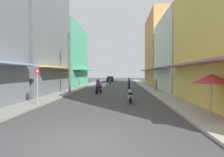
# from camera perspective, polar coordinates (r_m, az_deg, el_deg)

# --- Properties ---
(ground_plane) EXTENTS (116.12, 116.12, 0.00)m
(ground_plane) POSITION_cam_1_polar(r_m,az_deg,el_deg) (28.09, 1.04, -2.86)
(ground_plane) COLOR #424244
(sidewalk_left) EXTENTS (1.85, 60.78, 0.12)m
(sidewalk_left) POSITION_cam_1_polar(r_m,az_deg,el_deg) (28.78, -9.24, -2.65)
(sidewalk_left) COLOR gray
(sidewalk_left) RESTS_ON ground
(sidewalk_right) EXTENTS (1.85, 60.78, 0.12)m
(sidewalk_right) POSITION_cam_1_polar(r_m,az_deg,el_deg) (28.33, 11.49, -2.73)
(sidewalk_right) COLOR #ADA89E
(sidewalk_right) RESTS_ON ground
(building_left_mid) EXTENTS (7.05, 10.10, 16.16)m
(building_left_mid) POSITION_cam_1_polar(r_m,az_deg,el_deg) (22.66, -24.67, 16.51)
(building_left_mid) COLOR slate
(building_left_mid) RESTS_ON ground
(building_left_far) EXTENTS (7.05, 11.34, 10.24)m
(building_left_far) POSITION_cam_1_polar(r_m,az_deg,el_deg) (32.79, -14.83, 6.68)
(building_left_far) COLOR #4CB28C
(building_left_far) RESTS_ON ground
(building_right_mid) EXTENTS (7.05, 10.55, 9.27)m
(building_right_mid) POSITION_cam_1_polar(r_m,az_deg,el_deg) (25.06, 21.90, 7.08)
(building_right_mid) COLOR silver
(building_right_mid) RESTS_ON ground
(building_right_far) EXTENTS (7.05, 11.81, 13.31)m
(building_right_far) POSITION_cam_1_polar(r_m,az_deg,el_deg) (36.58, 16.08, 8.56)
(building_right_far) COLOR #D88C4C
(building_right_far) RESTS_ON ground
(motorbike_white) EXTENTS (0.57, 1.80, 1.58)m
(motorbike_white) POSITION_cam_1_polar(r_m,az_deg,el_deg) (21.96, -4.43, -2.27)
(motorbike_white) COLOR black
(motorbike_white) RESTS_ON ground
(motorbike_silver) EXTENTS (0.55, 1.81, 0.96)m
(motorbike_silver) POSITION_cam_1_polar(r_m,az_deg,el_deg) (13.80, 5.74, -5.43)
(motorbike_silver) COLOR black
(motorbike_silver) RESTS_ON ground
(motorbike_maroon) EXTENTS (0.62, 1.79, 1.58)m
(motorbike_maroon) POSITION_cam_1_polar(r_m,az_deg,el_deg) (19.50, -4.21, -2.77)
(motorbike_maroon) COLOR black
(motorbike_maroon) RESTS_ON ground
(motorbike_red) EXTENTS (0.57, 1.80, 1.58)m
(motorbike_red) POSITION_cam_1_polar(r_m,az_deg,el_deg) (25.85, 5.40, -1.69)
(motorbike_red) COLOR black
(motorbike_red) RESTS_ON ground
(motorbike_blue) EXTENTS (0.55, 1.81, 0.96)m
(motorbike_blue) POSITION_cam_1_polar(r_m,az_deg,el_deg) (37.46, -0.56, -0.96)
(motorbike_blue) COLOR black
(motorbike_blue) RESTS_ON ground
(parked_car) EXTENTS (1.93, 4.17, 1.45)m
(parked_car) POSITION_cam_1_polar(r_m,az_deg,el_deg) (46.82, -0.57, -0.15)
(parked_car) COLOR black
(parked_car) RESTS_ON ground
(pedestrian_crossing) EXTENTS (0.44, 0.44, 1.63)m
(pedestrian_crossing) POSITION_cam_1_polar(r_m,az_deg,el_deg) (22.81, 13.65, -1.62)
(pedestrian_crossing) COLOR #598C59
(pedestrian_crossing) RESTS_ON ground
(pedestrian_foreground) EXTENTS (0.34, 0.34, 1.55)m
(pedestrian_foreground) POSITION_cam_1_polar(r_m,az_deg,el_deg) (26.79, -10.12, -1.45)
(pedestrian_foreground) COLOR #598C59
(pedestrian_foreground) RESTS_ON ground
(vendor_umbrella) EXTENTS (1.81, 1.81, 2.18)m
(vendor_umbrella) POSITION_cam_1_polar(r_m,az_deg,el_deg) (9.68, 28.87, -0.05)
(vendor_umbrella) COLOR #99999E
(vendor_umbrella) RESTS_ON ground
(utility_pole) EXTENTS (0.20, 1.20, 6.53)m
(utility_pole) POSITION_cam_1_polar(r_m,az_deg,el_deg) (19.76, -13.26, 4.90)
(utility_pole) COLOR #4C4C4F
(utility_pole) RESTS_ON ground
(street_sign_no_entry) EXTENTS (0.07, 0.60, 2.65)m
(street_sign_no_entry) POSITION_cam_1_polar(r_m,az_deg,el_deg) (12.78, -22.46, -0.65)
(street_sign_no_entry) COLOR gray
(street_sign_no_entry) RESTS_ON ground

